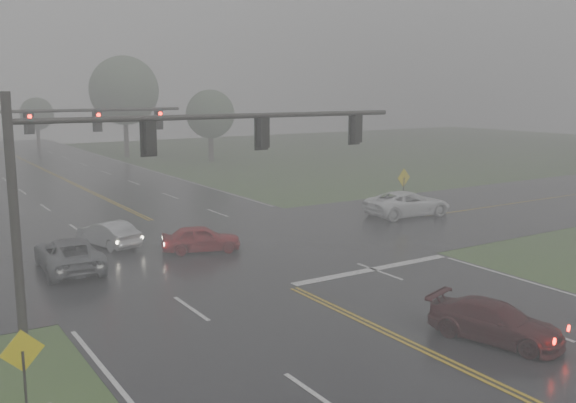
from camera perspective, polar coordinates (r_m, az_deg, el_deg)
main_road at (r=31.12m, az=-5.53°, el=-4.89°), size 18.00×160.00×0.02m
cross_street at (r=32.86m, az=-7.13°, el=-4.12°), size 120.00×14.00×0.02m
stop_bar at (r=29.01m, az=7.60°, el=-6.04°), size 8.50×0.50×0.01m
sedan_maroon at (r=22.05m, az=17.86°, el=-11.70°), size 2.97×4.62×1.24m
sedan_red at (r=32.14m, az=-7.70°, el=-4.45°), size 4.17×2.73×1.32m
sedan_silver at (r=34.11m, az=-15.64°, el=-3.89°), size 2.41×4.21×1.31m
car_grey at (r=30.25m, az=-18.83°, el=-5.83°), size 2.73×5.36×1.45m
pickup_white at (r=41.39m, az=10.57°, el=-1.27°), size 5.84×3.09×1.57m
signal_gantry_near at (r=23.00m, az=-11.57°, el=3.83°), size 15.36×0.35×7.89m
signal_gantry_far at (r=39.24m, az=-21.75°, el=5.45°), size 13.02×0.39×7.62m
sign_diamond_west at (r=16.56m, az=-22.47°, el=-13.12°), size 1.03×0.18×2.49m
sign_diamond_east at (r=42.13m, az=10.24°, el=1.63°), size 1.20×0.22×2.90m
tree_ne_a at (r=78.16m, az=-14.35°, el=9.54°), size 8.02×8.02×11.78m
tree_e_near at (r=72.09m, az=-6.92°, el=7.71°), size 5.38×5.38×7.90m
tree_n_far at (r=98.18m, az=-21.43°, el=7.26°), size 4.62×4.62×6.78m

